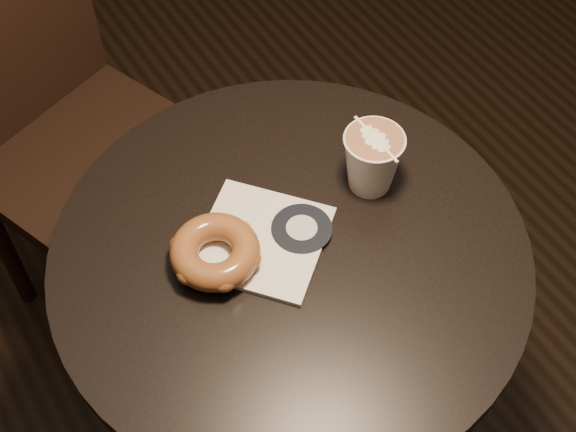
{
  "coord_description": "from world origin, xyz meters",
  "views": [
    {
      "loc": [
        -0.35,
        -0.55,
        1.71
      ],
      "look_at": [
        0.01,
        0.03,
        0.79
      ],
      "focal_mm": 50.0,
      "sensor_mm": 36.0,
      "label": 1
    }
  ],
  "objects_px": {
    "chair": "(49,101)",
    "latte_cup": "(372,161)",
    "cafe_table": "(290,317)",
    "doughnut": "(215,252)",
    "pastry_bag": "(262,240)"
  },
  "relations": [
    {
      "from": "cafe_table",
      "to": "chair",
      "type": "distance_m",
      "value": 0.66
    },
    {
      "from": "cafe_table",
      "to": "latte_cup",
      "type": "height_order",
      "value": "latte_cup"
    },
    {
      "from": "chair",
      "to": "pastry_bag",
      "type": "height_order",
      "value": "chair"
    },
    {
      "from": "doughnut",
      "to": "latte_cup",
      "type": "xyz_separation_m",
      "value": [
        0.27,
        0.0,
        0.02
      ]
    },
    {
      "from": "cafe_table",
      "to": "doughnut",
      "type": "xyz_separation_m",
      "value": [
        -0.1,
        0.04,
        0.23
      ]
    },
    {
      "from": "cafe_table",
      "to": "doughnut",
      "type": "bearing_deg",
      "value": 160.83
    },
    {
      "from": "chair",
      "to": "latte_cup",
      "type": "xyz_separation_m",
      "value": [
        0.32,
        -0.6,
        0.21
      ]
    },
    {
      "from": "cafe_table",
      "to": "doughnut",
      "type": "distance_m",
      "value": 0.25
    },
    {
      "from": "chair",
      "to": "cafe_table",
      "type": "bearing_deg",
      "value": -97.24
    },
    {
      "from": "latte_cup",
      "to": "cafe_table",
      "type": "bearing_deg",
      "value": -166.83
    },
    {
      "from": "chair",
      "to": "pastry_bag",
      "type": "bearing_deg",
      "value": -99.07
    },
    {
      "from": "pastry_bag",
      "to": "cafe_table",
      "type": "bearing_deg",
      "value": -89.09
    },
    {
      "from": "cafe_table",
      "to": "doughnut",
      "type": "relative_size",
      "value": 5.86
    },
    {
      "from": "pastry_bag",
      "to": "doughnut",
      "type": "xyz_separation_m",
      "value": [
        -0.07,
        0.0,
        0.02
      ]
    },
    {
      "from": "chair",
      "to": "doughnut",
      "type": "relative_size",
      "value": 8.21
    }
  ]
}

